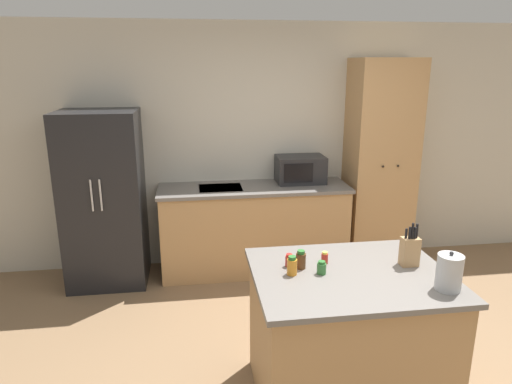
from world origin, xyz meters
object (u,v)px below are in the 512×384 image
knife_block (410,251)px  spice_bottle_green_herb (301,260)px  refrigerator (104,199)px  kettle (449,272)px  pantry_cabinet (380,165)px  microwave (300,169)px  spice_bottle_amber_oil (325,258)px  spice_bottle_pale_salt (289,261)px  spice_bottle_short_red (322,268)px  spice_bottle_tall_dark (292,266)px

knife_block → spice_bottle_green_herb: size_ratio=2.41×
refrigerator → kettle: (2.32, -2.31, 0.15)m
pantry_cabinet → spice_bottle_green_herb: (-1.35, -1.99, -0.14)m
pantry_cabinet → microwave: pantry_cabinet is taller
spice_bottle_amber_oil → spice_bottle_green_herb: spice_bottle_green_herb is taller
microwave → spice_bottle_green_herb: microwave is taller
refrigerator → kettle: refrigerator is taller
spice_bottle_pale_salt → kettle: 0.95m
microwave → spice_bottle_amber_oil: (-0.31, -2.01, -0.12)m
spice_bottle_short_red → spice_bottle_pale_salt: 0.22m
spice_bottle_pale_salt → spice_bottle_green_herb: bearing=-29.8°
spice_bottle_pale_salt → spice_bottle_short_red: bearing=-37.4°
microwave → spice_bottle_tall_dark: microwave is taller
refrigerator → kettle: size_ratio=7.39×
spice_bottle_tall_dark → spice_bottle_green_herb: bearing=47.0°
spice_bottle_amber_oil → kettle: kettle is taller
microwave → spice_bottle_pale_salt: size_ratio=6.05×
kettle → refrigerator: bearing=135.1°
knife_block → spice_bottle_tall_dark: (-0.78, -0.02, -0.05)m
spice_bottle_green_herb → spice_bottle_pale_salt: 0.08m
refrigerator → spice_bottle_amber_oil: size_ratio=21.66×
pantry_cabinet → spice_bottle_short_red: size_ratio=26.54×
refrigerator → spice_bottle_amber_oil: refrigerator is taller
pantry_cabinet → spice_bottle_short_red: pantry_cabinet is taller
refrigerator → spice_bottle_pale_salt: refrigerator is taller
spice_bottle_pale_salt → pantry_cabinet: bearing=54.0°
pantry_cabinet → microwave: (-0.87, 0.07, -0.03)m
knife_block → spice_bottle_green_herb: knife_block is taller
refrigerator → spice_bottle_tall_dark: refrigerator is taller
spice_bottle_green_herb → knife_block: bearing=-4.6°
spice_bottle_pale_salt → kettle: (0.84, -0.43, 0.07)m
knife_block → spice_bottle_green_herb: 0.71m
microwave → spice_bottle_pale_salt: 2.09m
spice_bottle_green_herb → spice_bottle_amber_oil: bearing=15.8°
spice_bottle_tall_dark → spice_bottle_pale_salt: bearing=86.0°
microwave → spice_bottle_short_red: microwave is taller
refrigerator → spice_bottle_short_red: size_ratio=20.78×
spice_bottle_amber_oil → spice_bottle_pale_salt: (-0.24, -0.01, 0.00)m
pantry_cabinet → spice_bottle_tall_dark: (-1.43, -2.07, -0.14)m
refrigerator → kettle: bearing=-44.9°
kettle → spice_bottle_pale_salt: bearing=152.7°
spice_bottle_pale_salt → kettle: kettle is taller
microwave → kettle: microwave is taller
spice_bottle_short_red → spice_bottle_pale_salt: bearing=142.6°
spice_bottle_short_red → spice_bottle_green_herb: 0.15m
pantry_cabinet → spice_bottle_green_herb: pantry_cabinet is taller
knife_block → spice_bottle_short_red: (-0.59, -0.04, -0.06)m
spice_bottle_short_red → kettle: bearing=-24.3°
pantry_cabinet → spice_bottle_green_herb: bearing=-124.2°
spice_bottle_tall_dark → spice_bottle_green_herb: 0.11m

